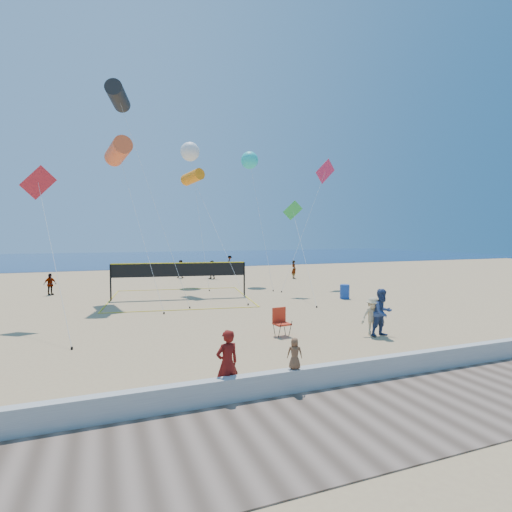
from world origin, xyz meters
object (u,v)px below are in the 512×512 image
object	(u,v)px
trash_barrel	(345,292)
volleyball_net	(180,274)
woman	(227,364)
camp_chair	(281,320)

from	to	relation	value
trash_barrel	volleyball_net	size ratio (longest dim) A/B	0.09
woman	camp_chair	distance (m)	6.37
camp_chair	trash_barrel	xyz separation A→B (m)	(7.82, 7.07, -0.19)
camp_chair	volleyball_net	world-z (taller)	volleyball_net
woman	volleyball_net	world-z (taller)	volleyball_net
trash_barrel	volleyball_net	distance (m)	10.66
woman	trash_barrel	xyz separation A→B (m)	(11.65, 12.15, -0.40)
woman	volleyball_net	bearing A→B (deg)	-109.29
trash_barrel	volleyball_net	xyz separation A→B (m)	(-9.81, 4.03, 1.13)
camp_chair	volleyball_net	size ratio (longest dim) A/B	0.13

